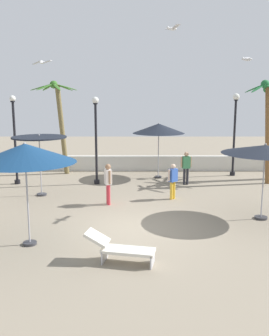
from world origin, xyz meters
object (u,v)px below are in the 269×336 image
(patio_umbrella_3, at_px, (27,153))
(lounge_chair_1, at_px, (121,248))
(guest_2, at_px, (110,180))
(patio_umbrella_0, at_px, (41,140))
(lamp_post_2, at_px, (98,135))
(patio_umbrella_2, at_px, (267,150))
(seagull_0, at_px, (249,59))
(seagull_2, at_px, (44,62))
(patio_umbrella_4, at_px, (160,129))
(guest_0, at_px, (174,178))
(lamp_post_0, at_px, (16,138))
(guest_1, at_px, (188,165))
(lamp_post_1, at_px, (236,127))
(seagull_1, at_px, (174,28))
(palm_tree_0, at_px, (61,115))
(palm_tree_2, at_px, (269,121))

(patio_umbrella_3, height_order, lounge_chair_1, patio_umbrella_3)
(guest_2, bearing_deg, lounge_chair_1, -83.05)
(patio_umbrella_0, bearing_deg, lamp_post_2, 45.12)
(lamp_post_2, bearing_deg, patio_umbrella_2, -40.50)
(seagull_0, bearing_deg, patio_umbrella_3, -153.74)
(patio_umbrella_0, height_order, seagull_2, seagull_2)
(patio_umbrella_4, height_order, seagull_0, seagull_0)
(guest_0, bearing_deg, lounge_chair_1, -107.80)
(lamp_post_0, xyz_separation_m, guest_1, (8.36, -0.18, -1.32))
(lamp_post_1, relative_size, seagull_1, 3.53)
(guest_1, bearing_deg, seagull_2, 168.79)
(patio_umbrella_0, height_order, patio_umbrella_2, patio_umbrella_2)
(guest_1, bearing_deg, seagull_1, -105.76)
(guest_2, bearing_deg, lamp_post_1, 41.19)
(palm_tree_0, distance_m, guest_2, 7.22)
(palm_tree_2, height_order, guest_0, palm_tree_2)
(lamp_post_0, distance_m, lounge_chair_1, 10.77)
(patio_umbrella_3, bearing_deg, guest_0, 46.70)
(lounge_chair_1, distance_m, seagull_2, 12.47)
(lamp_post_0, xyz_separation_m, seagull_1, (7.15, -4.44, 4.36))
(guest_0, bearing_deg, patio_umbrella_4, 94.77)
(patio_umbrella_2, height_order, seagull_2, seagull_2)
(guest_2, bearing_deg, lamp_post_2, 102.65)
(lamp_post_1, xyz_separation_m, lounge_chair_1, (-5.76, -11.10, -2.23))
(lamp_post_1, distance_m, seagull_0, 7.12)
(palm_tree_0, xyz_separation_m, lamp_post_0, (-1.72, -2.51, -0.94))
(seagull_1, xyz_separation_m, seagull_2, (-5.94, 5.68, -0.72))
(patio_umbrella_0, xyz_separation_m, lamp_post_2, (2.22, 2.23, -0.02))
(palm_tree_2, relative_size, lamp_post_0, 1.17)
(lamp_post_1, xyz_separation_m, guest_0, (-3.75, -4.83, -1.72))
(guest_1, relative_size, guest_2, 0.98)
(seagull_2, bearing_deg, guest_0, -33.14)
(lamp_post_2, relative_size, seagull_2, 3.68)
(patio_umbrella_0, relative_size, guest_0, 1.78)
(patio_umbrella_4, relative_size, lounge_chair_1, 1.51)
(lamp_post_1, bearing_deg, patio_umbrella_0, -156.01)
(patio_umbrella_3, distance_m, patio_umbrella_4, 10.29)
(lamp_post_2, height_order, guest_0, lamp_post_2)
(guest_1, bearing_deg, patio_umbrella_0, -162.88)
(patio_umbrella_2, bearing_deg, patio_umbrella_3, -162.57)
(patio_umbrella_0, bearing_deg, patio_umbrella_2, -20.60)
(patio_umbrella_3, xyz_separation_m, guest_1, (5.64, 7.69, -1.76))
(seagull_1, height_order, seagull_2, seagull_1)
(lamp_post_0, distance_m, guest_0, 8.10)
(palm_tree_2, bearing_deg, patio_umbrella_4, 165.31)
(patio_umbrella_3, bearing_deg, patio_umbrella_2, 17.43)
(guest_0, bearing_deg, patio_umbrella_3, -133.30)
(patio_umbrella_2, distance_m, guest_1, 5.85)
(patio_umbrella_3, xyz_separation_m, seagull_0, (7.18, 3.54, 2.90))
(patio_umbrella_3, height_order, seagull_0, seagull_0)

